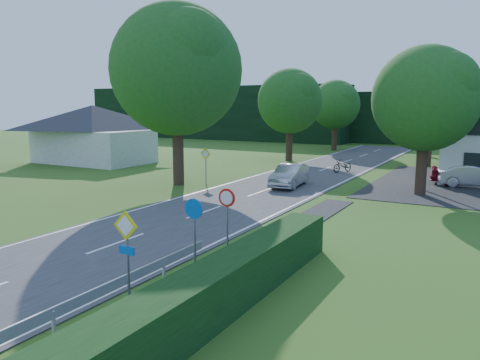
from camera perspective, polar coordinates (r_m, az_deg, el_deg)
The scene contains 22 objects.
road at distance 24.66m, azimuth -1.80°, elevation -3.05°, with size 7.00×80.00×0.04m, color #343436.
line_edge_left at distance 26.44m, azimuth -7.86°, elevation -2.24°, with size 0.12×80.00×0.01m, color white.
line_edge_right at distance 23.18m, azimuth 5.11°, elevation -3.80°, with size 0.12×80.00×0.01m, color white.
line_centre at distance 24.65m, azimuth -1.80°, elevation -2.99°, with size 0.12×80.00×0.01m, color white, non-canonical shape.
tree_main at distance 30.78m, azimuth -7.70°, elevation 10.17°, with size 9.40×9.40×11.64m, color #19551B, non-canonical shape.
tree_left_far at distance 44.24m, azimuth 6.06°, elevation 7.88°, with size 7.00×7.00×8.58m, color #19551B, non-canonical shape.
tree_right_far at distance 42.99m, azimuth 22.16°, elevation 7.57°, with size 7.40×7.40×9.09m, color #19551B, non-canonical shape.
tree_left_back at distance 55.31m, azimuth 11.50°, elevation 7.73°, with size 6.60×6.60×8.07m, color #19551B, non-canonical shape.
tree_right_back at distance 51.07m, azimuth 22.14°, elevation 6.85°, with size 6.20×6.20×7.56m, color #19551B, non-canonical shape.
tree_right_mid at distance 28.93m, azimuth 21.54°, elevation 6.66°, with size 7.00×7.00×8.58m, color #19551B, non-canonical shape.
treeline_left at distance 74.57m, azimuth -3.65°, elevation 8.18°, with size 44.00×6.00×8.00m, color black.
treeline_right at distance 66.81m, azimuth 25.60°, elevation 6.77°, with size 30.00×5.00×7.00m, color black.
bungalow_left at distance 44.69m, azimuth -17.46°, elevation 5.50°, with size 11.00×6.50×5.20m.
streetlight at distance 30.96m, azimuth 21.27°, elevation 7.12°, with size 2.03×0.18×8.00m.
sign_priority_right at distance 12.34m, azimuth -13.67°, elevation -7.23°, with size 0.78×0.09×2.59m.
sign_roundabout at distance 14.63m, azimuth -5.62°, elevation -4.94°, with size 0.64×0.08×2.37m.
sign_speed_limit at distance 16.23m, azimuth -1.60°, elevation -3.14°, with size 0.64×0.11×2.37m.
sign_priority_left at distance 30.92m, azimuth -4.21°, elevation 2.61°, with size 0.78×0.09×2.44m.
moving_car at distance 30.13m, azimuth 6.07°, elevation 0.55°, with size 1.50×4.30×1.42m, color #BCBBC1.
motorcycle at distance 37.24m, azimuth 12.40°, elevation 1.74°, with size 0.70×2.00×1.05m, color black.
parked_car_red at distance 33.97m, azimuth 26.06°, elevation 0.76°, with size 1.84×4.57×1.56m, color maroon.
parked_car_silver_a at distance 33.32m, azimuth 26.60°, elevation 0.44°, with size 1.49×4.27×1.41m, color #BDBCC2.
Camera 1 is at (12.44, -0.64, 5.22)m, focal length 35.00 mm.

